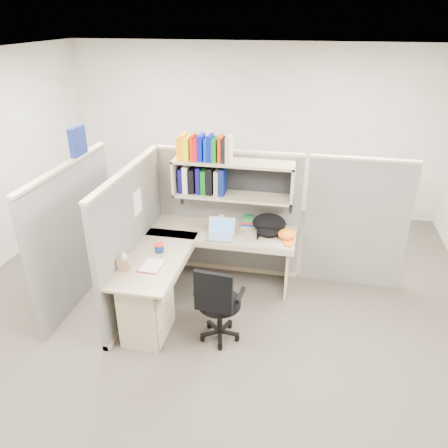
% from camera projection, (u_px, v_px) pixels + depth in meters
% --- Properties ---
extents(ground, '(6.00, 6.00, 0.00)m').
position_uv_depth(ground, '(213.00, 309.00, 5.03)').
color(ground, '#342E28').
rests_on(ground, ground).
extents(room_shell, '(6.00, 6.00, 6.00)m').
position_uv_depth(room_shell, '(211.00, 176.00, 4.32)').
color(room_shell, '#ACA89C').
rests_on(room_shell, ground).
extents(cubicle, '(3.79, 1.84, 1.95)m').
position_uv_depth(cubicle, '(190.00, 219.00, 5.10)').
color(cubicle, '#60605B').
rests_on(cubicle, ground).
extents(desk, '(1.74, 1.75, 0.73)m').
position_uv_depth(desk, '(169.00, 287.00, 4.66)').
color(desk, gray).
rests_on(desk, ground).
extents(laptop, '(0.32, 0.32, 0.22)m').
position_uv_depth(laptop, '(220.00, 230.00, 4.99)').
color(laptop, silver).
rests_on(laptop, desk).
extents(backpack, '(0.44, 0.36, 0.23)m').
position_uv_depth(backpack, '(269.00, 225.00, 5.08)').
color(backpack, black).
rests_on(backpack, desk).
extents(orange_cap, '(0.27, 0.29, 0.11)m').
position_uv_depth(orange_cap, '(287.00, 234.00, 5.00)').
color(orange_cap, orange).
rests_on(orange_cap, desk).
extents(snack_canister, '(0.10, 0.10, 0.10)m').
position_uv_depth(snack_canister, '(159.00, 248.00, 4.73)').
color(snack_canister, navy).
rests_on(snack_canister, desk).
extents(tissue_box, '(0.15, 0.15, 0.20)m').
position_uv_depth(tissue_box, '(124.00, 259.00, 4.41)').
color(tissue_box, '#A87C5F').
rests_on(tissue_box, desk).
extents(mouse, '(0.10, 0.07, 0.03)m').
position_uv_depth(mouse, '(231.00, 233.00, 5.12)').
color(mouse, '#96B9D4').
rests_on(mouse, desk).
extents(paper_cup, '(0.09, 0.09, 0.10)m').
position_uv_depth(paper_cup, '(222.00, 219.00, 5.37)').
color(paper_cup, silver).
rests_on(paper_cup, desk).
extents(book_stack, '(0.17, 0.22, 0.11)m').
position_uv_depth(book_stack, '(248.00, 221.00, 5.33)').
color(book_stack, gray).
rests_on(book_stack, desk).
extents(loose_paper, '(0.21, 0.27, 0.00)m').
position_uv_depth(loose_paper, '(152.00, 265.00, 4.50)').
color(loose_paper, white).
rests_on(loose_paper, desk).
extents(task_chair, '(0.49, 0.45, 0.92)m').
position_uv_depth(task_chair, '(218.00, 315.00, 4.42)').
color(task_chair, black).
rests_on(task_chair, ground).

